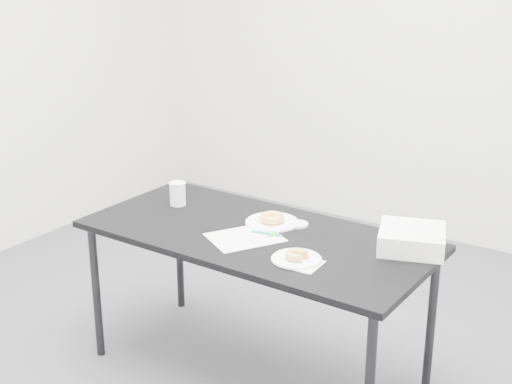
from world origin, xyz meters
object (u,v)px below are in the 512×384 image
Objects in this scene: table at (256,244)px; scorecard at (245,237)px; plate_near at (296,259)px; donut_near at (297,255)px; coffee_cup at (178,194)px; plate_far at (272,222)px; bakery_box at (412,239)px; donut_far at (272,218)px; pen at (267,233)px.

scorecard is (-0.01, -0.07, 0.05)m from table.
donut_near is (0.00, 0.00, 0.02)m from plate_near.
donut_near is 0.84m from coffee_cup.
scorecard is 0.21m from plate_far.
table is 0.34m from plate_near.
donut_near is at bearing 15.76° from scorecard.
bakery_box reaches higher than scorecard.
donut_far is at bearing 136.13° from donut_near.
coffee_cup reaches higher than donut_near.
scorecard is 0.31m from donut_near.
bakery_box is (0.58, 0.21, 0.04)m from pen.
plate_far is 0.64m from bakery_box.
scorecard is at bearing -175.45° from bakery_box.
scorecard is at bearing -90.92° from donut_far.
donut_near reaches higher than table.
donut_near is 0.39× the size of plate_far.
scorecard is 2.59× the size of coffee_cup.
donut_far is 0.51m from coffee_cup.
table is at bearing -88.10° from donut_far.
plate_near is 0.42m from donut_far.
bakery_box is at bearing 47.20° from donut_near.
scorecard is 0.53m from coffee_cup.
plate_far is at bearing 167.19° from bakery_box.
plate_near is at bearing -45.84° from pen.
donut_near is at bearing -152.34° from bakery_box.
plate_far is 2.12× the size of coffee_cup.
donut_far is at bearing 136.13° from plate_near.
pen reaches higher than scorecard.
plate_far is (0.00, 0.21, 0.00)m from scorecard.
scorecard is 2.61× the size of donut_far.
bakery_box is (1.14, 0.13, -0.01)m from coffee_cup.
pen is 0.14m from donut_far.
bakery_box reaches higher than plate_near.
pen is 0.68× the size of plate_near.
bakery_box reaches higher than donut_far.
bakery_box is (0.64, 0.08, 0.02)m from donut_far.
scorecard is at bearing -17.44° from coffee_cup.
pen is (0.05, 0.01, 0.06)m from table.
pen is 0.61m from bakery_box.
donut_far is (0.00, 0.00, 0.02)m from plate_far.
scorecard is 3.13× the size of donut_near.
donut_near reaches higher than pen.
donut_near is 0.42m from plate_far.
pen is 0.52× the size of bakery_box.
plate_far is (-0.30, 0.29, -0.00)m from plate_near.
table is 13.57× the size of donut_far.
table is 6.37× the size of plate_far.
table is 5.87× the size of bakery_box.
donut_near is at bearing -26.43° from table.
plate_near is at bearing -16.27° from coffee_cup.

